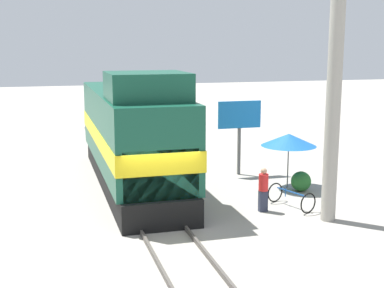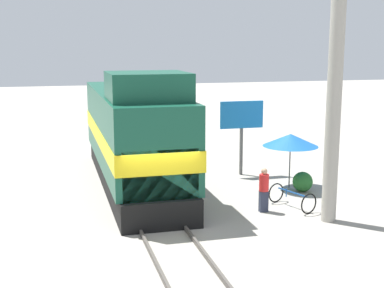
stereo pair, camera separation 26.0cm
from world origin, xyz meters
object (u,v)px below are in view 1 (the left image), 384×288
(locomotive, at_px, (133,137))
(billboard_sign, at_px, (239,120))
(vendor_umbrella, at_px, (289,140))
(person_bystander, at_px, (263,188))
(bicycle, at_px, (291,197))
(utility_pole, at_px, (335,69))

(locomotive, bearing_deg, billboard_sign, 9.29)
(vendor_umbrella, relative_size, person_bystander, 1.43)
(vendor_umbrella, xyz_separation_m, billboard_sign, (-1.13, 2.67, 0.50))
(locomotive, height_order, bicycle, locomotive)
(locomotive, xyz_separation_m, person_bystander, (3.85, -4.52, -1.25))
(locomotive, relative_size, bicycle, 6.49)
(vendor_umbrella, bearing_deg, bicycle, -113.04)
(vendor_umbrella, height_order, billboard_sign, billboard_sign)
(bicycle, bearing_deg, vendor_umbrella, -132.07)
(locomotive, distance_m, vendor_umbrella, 6.35)
(utility_pole, relative_size, person_bystander, 6.33)
(utility_pole, distance_m, person_bystander, 4.76)
(person_bystander, relative_size, bicycle, 0.85)
(vendor_umbrella, relative_size, billboard_sign, 0.68)
(utility_pole, relative_size, billboard_sign, 2.99)
(vendor_umbrella, bearing_deg, locomotive, 162.95)
(utility_pole, xyz_separation_m, vendor_umbrella, (0.49, 4.13, -3.03))
(bicycle, bearing_deg, billboard_sign, -108.37)
(locomotive, bearing_deg, bicycle, -41.29)
(locomotive, height_order, billboard_sign, locomotive)
(locomotive, relative_size, billboard_sign, 3.61)
(utility_pole, distance_m, billboard_sign, 7.28)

